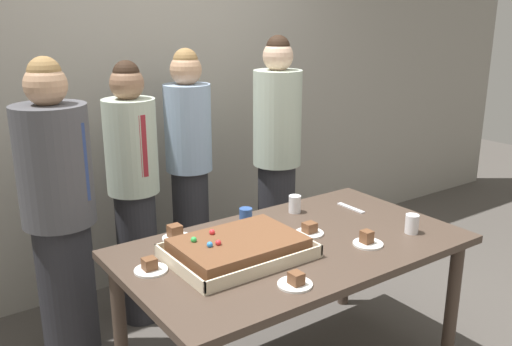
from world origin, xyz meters
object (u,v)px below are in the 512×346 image
Objects in this scene: plated_slice_near_right at (150,267)px; drink_cup_far_end at (412,224)px; plated_slice_near_left at (309,231)px; plated_slice_far_left at (176,234)px; cake_server_utensil at (351,208)px; person_green_shirt_behind at (189,169)px; person_serving_front at (134,191)px; person_far_right_suit at (60,215)px; drink_cup_nearest at (295,204)px; drink_cup_middle at (246,217)px; party_table at (294,259)px; plated_slice_far_right at (367,241)px; plated_slice_center_front at (295,282)px; sheet_cake at (238,248)px; person_striped_tie_right at (277,158)px.

drink_cup_far_end is at bearing -16.24° from plated_slice_near_right.
plated_slice_near_left is 0.69m from plated_slice_far_left.
plated_slice_far_left is 1.50× the size of drink_cup_far_end.
cake_server_utensil is 0.12× the size of person_green_shirt_behind.
plated_slice_near_right is at bearing 174.44° from plated_slice_near_left.
person_far_right_suit is (-0.49, -0.18, 0.01)m from person_serving_front.
drink_cup_nearest is 1.00× the size of drink_cup_middle.
person_green_shirt_behind is at bearing 87.56° from party_table.
person_green_shirt_behind is (0.77, 1.04, 0.08)m from plated_slice_near_right.
cake_server_utensil is (0.30, 0.42, -0.02)m from plated_slice_far_right.
person_far_right_suit is at bearing 133.64° from plated_slice_far_left.
cake_server_utensil is at bearing 44.85° from person_serving_front.
party_table is at bearing -162.45° from plated_slice_near_left.
person_far_right_suit is (-1.48, 1.10, 0.03)m from drink_cup_far_end.
person_serving_front reaches higher than plated_slice_center_front.
plated_slice_near_left is at bearing 146.40° from drink_cup_far_end.
person_far_right_suit reaches higher than drink_cup_nearest.
drink_cup_far_end is 0.06× the size of person_green_shirt_behind.
person_far_right_suit is (-1.49, 0.65, 0.08)m from cake_server_utensil.
person_green_shirt_behind is (0.46, 0.14, 0.03)m from person_serving_front.
drink_cup_far_end reaches higher than cake_server_utensil.
plated_slice_far_right is (1.00, -0.35, 0.00)m from plated_slice_near_right.
plated_slice_far_right is 1.60m from person_far_right_suit.
cake_server_utensil is at bearing 32.25° from plated_slice_center_front.
plated_slice_far_left is 0.74m from drink_cup_nearest.
party_table is 0.38m from plated_slice_far_right.
plated_slice_near_right is 0.65m from plated_slice_center_front.
plated_slice_near_right is 0.75m from person_far_right_suit.
person_green_shirt_behind is (-0.09, 1.12, 0.08)m from plated_slice_near_left.
drink_cup_nearest reaches higher than plated_slice_far_right.
plated_slice_near_left is at bearing 2.42° from sheet_cake.
plated_slice_center_front is 0.88m from drink_cup_nearest.
sheet_cake is 1.01m from person_serving_front.
drink_cup_far_end is (0.30, -0.59, 0.00)m from drink_cup_nearest.
sheet_cake is 0.39m from plated_slice_far_left.
person_serving_front is (-0.99, 0.83, 0.07)m from cake_server_utensil.
plated_slice_far_left is at bearing 171.27° from drink_cup_middle.
drink_cup_nearest is at bearing 117.32° from drink_cup_far_end.
person_striped_tie_right is (0.34, 1.19, 0.11)m from plated_slice_far_right.
cake_server_utensil is at bearing -10.43° from plated_slice_far_left.
party_table is 1.17m from person_striped_tie_right.
person_green_shirt_behind is at bearing 82.05° from drink_cup_middle.
plated_slice_far_left is at bearing -15.30° from person_green_shirt_behind.
plated_slice_far_right reaches higher than plated_slice_near_left.
plated_slice_center_front is 0.87m from drink_cup_far_end.
plated_slice_near_right reaches higher than party_table.
person_green_shirt_behind reaches higher than plated_slice_near_right.
sheet_cake is at bearing -152.21° from drink_cup_nearest.
party_table is 11.43× the size of plated_slice_far_right.
person_serving_front is at bearing 74.57° from person_far_right_suit.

